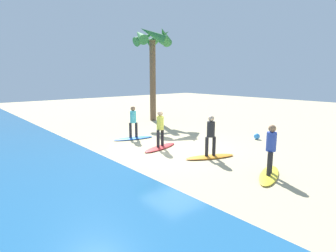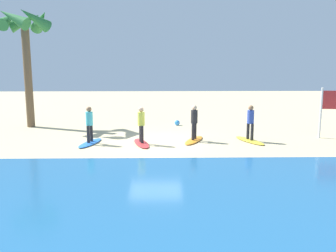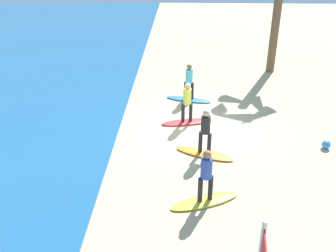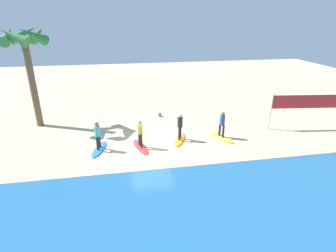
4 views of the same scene
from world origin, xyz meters
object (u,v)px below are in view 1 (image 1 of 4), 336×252
object	(u,v)px
surfer_blue	(133,120)
palm_tree	(152,46)
surfboard_red	(160,147)
surfer_orange	(211,133)
surfboard_yellow	(269,175)
surfboard_orange	(210,157)
surfer_red	(160,126)
beach_ball	(257,136)
surfer_yellow	(271,146)
surfboard_blue	(134,138)

from	to	relation	value
surfer_blue	palm_tree	size ratio (longest dim) A/B	0.24
surfboard_red	surfer_blue	size ratio (longest dim) A/B	1.28
surfer_blue	surfer_orange	bearing A→B (deg)	-174.24
surfboard_yellow	palm_tree	world-z (taller)	palm_tree
surfboard_orange	surfer_orange	world-z (taller)	surfer_orange
surfer_orange	surfer_blue	size ratio (longest dim) A/B	1.00
surfboard_orange	palm_tree	distance (m)	11.35
surfboard_orange	surfer_red	world-z (taller)	surfer_red
beach_ball	surfboard_yellow	bearing A→B (deg)	125.77
surfboard_orange	surfer_blue	bearing A→B (deg)	-61.47
surfboard_red	surfer_yellow	bearing A→B (deg)	81.43
surfer_orange	beach_ball	size ratio (longest dim) A/B	5.24
surfer_yellow	surfer_blue	xyz separation A→B (m)	(7.48, 0.37, 0.00)
surfer_red	surfboard_blue	distance (m)	2.57
surfboard_yellow	surfboard_red	size ratio (longest dim) A/B	1.00
surfboard_red	palm_tree	world-z (taller)	palm_tree
surfer_yellow	surfboard_blue	world-z (taller)	surfer_yellow
surfboard_red	beach_ball	distance (m)	5.33
surfboard_yellow	surfer_yellow	bearing A→B (deg)	157.47
surfer_yellow	surfboard_blue	bearing A→B (deg)	2.85
surfboard_yellow	surfer_blue	distance (m)	7.56
surfboard_yellow	beach_ball	world-z (taller)	beach_ball
surfboard_orange	beach_ball	size ratio (longest dim) A/B	6.71
surfer_blue	palm_tree	distance (m)	7.65
surfboard_orange	surfboard_blue	world-z (taller)	same
surfer_yellow	surfer_orange	distance (m)	2.65
surfer_red	palm_tree	size ratio (longest dim) A/B	0.24
surfer_orange	surfer_blue	world-z (taller)	same
surfboard_red	surfer_red	distance (m)	0.99
surfer_red	beach_ball	bearing A→B (deg)	-110.53
surfer_yellow	beach_ball	bearing A→B (deg)	-54.23
surfboard_blue	palm_tree	distance (m)	8.25
surfer_blue	beach_ball	world-z (taller)	surfer_blue
surfboard_blue	beach_ball	distance (m)	6.46
surfer_yellow	surfer_blue	size ratio (longest dim) A/B	1.00
palm_tree	surfer_blue	bearing A→B (deg)	133.07
palm_tree	surfboard_blue	bearing A→B (deg)	133.07
surfboard_orange	palm_tree	xyz separation A→B (m)	(9.12, -4.09, 5.36)
surfer_orange	surfboard_red	bearing A→B (deg)	13.56
surfboard_yellow	surfer_orange	xyz separation A→B (m)	(2.64, -0.12, 0.99)
surfboard_yellow	surfboard_orange	distance (m)	2.65
surfboard_blue	surfboard_yellow	bearing A→B (deg)	107.86
surfer_yellow	surfer_red	distance (m)	5.14
surfboard_blue	surfer_orange	bearing A→B (deg)	110.77
surfboard_blue	surfer_blue	bearing A→B (deg)	105.01
surfer_yellow	surfboard_blue	xyz separation A→B (m)	(7.48, 0.37, -0.99)
surfboard_blue	surfer_red	bearing A→B (deg)	102.40
surfboard_orange	surfer_orange	size ratio (longest dim) A/B	1.28
surfer_orange	surfboard_blue	world-z (taller)	surfer_orange
surfer_red	surfer_blue	xyz separation A→B (m)	(2.37, -0.11, 0.00)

